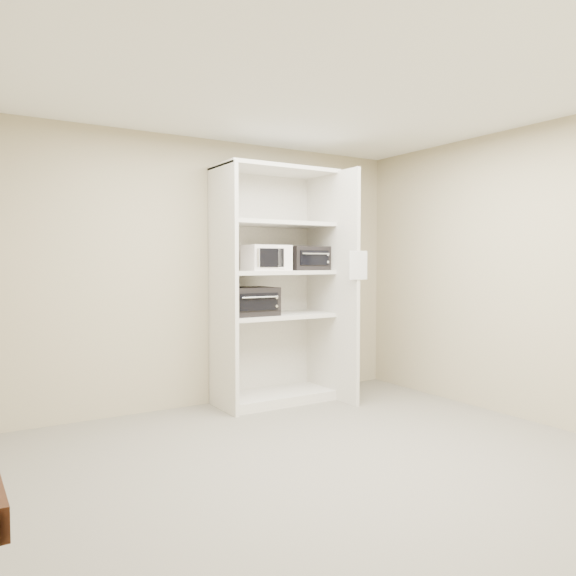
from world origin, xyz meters
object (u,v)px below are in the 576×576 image
toaster_oven_upper (305,258)px  toaster_oven_lower (249,301)px  microwave (266,258)px  shelving_unit (279,293)px

toaster_oven_upper → toaster_oven_lower: (-0.66, 0.02, -0.43)m
microwave → toaster_oven_lower: microwave is taller
shelving_unit → microwave: (-0.17, -0.03, 0.37)m
toaster_oven_upper → toaster_oven_lower: size_ratio=0.85×
microwave → toaster_oven_upper: 0.47m
microwave → toaster_oven_lower: 0.48m
shelving_unit → toaster_oven_upper: (0.30, -0.04, 0.36)m
shelving_unit → toaster_oven_lower: bearing=-176.5°
microwave → toaster_oven_upper: (0.46, -0.01, -0.00)m
toaster_oven_upper → shelving_unit: bearing=169.8°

